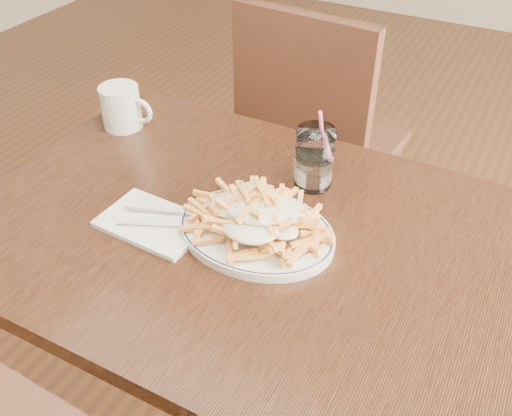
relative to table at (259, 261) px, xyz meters
The scene contains 8 objects.
table is the anchor object (origin of this frame).
chair_far 0.77m from the table, 104.05° to the left, with size 0.48×0.48×0.96m.
fries_plate 0.09m from the table, 92.54° to the right, with size 0.38×0.36×0.02m.
loaded_fries 0.14m from the table, 92.54° to the right, with size 0.28×0.24×0.08m.
napkin 0.23m from the table, 157.90° to the right, with size 0.21×0.14×0.01m, color white.
cutlery 0.23m from the table, 159.27° to the right, with size 0.18×0.13×0.01m.
water_glass 0.25m from the table, 82.22° to the left, with size 0.08×0.08×0.19m.
coffee_mug 0.56m from the table, 157.40° to the left, with size 0.14×0.10×0.11m.
Camera 1 is at (0.40, -0.77, 1.49)m, focal length 40.00 mm.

